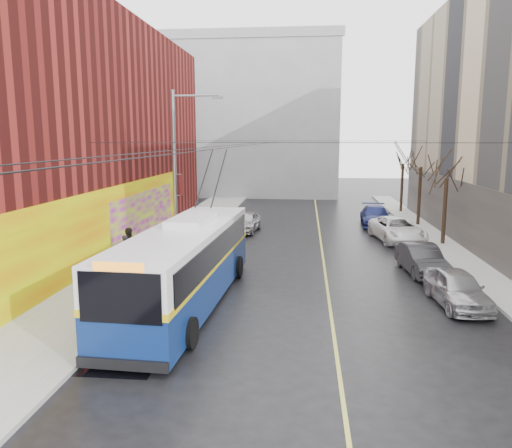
{
  "coord_description": "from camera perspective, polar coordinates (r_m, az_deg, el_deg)",
  "views": [
    {
      "loc": [
        0.46,
        -15.33,
        6.57
      ],
      "look_at": [
        -1.85,
        7.81,
        2.58
      ],
      "focal_mm": 35.0,
      "sensor_mm": 36.0,
      "label": 1
    }
  ],
  "objects": [
    {
      "name": "building_left",
      "position": [
        33.62,
        -23.95,
        9.63
      ],
      "size": [
        12.11,
        36.0,
        14.0
      ],
      "color": "#521210",
      "rests_on": "ground"
    },
    {
      "name": "following_car",
      "position": [
        35.55,
        -1.19,
        0.28
      ],
      "size": [
        2.13,
        4.43,
        1.46
      ],
      "primitive_type": "imported",
      "rotation": [
        0.0,
        0.0,
        -0.1
      ],
      "color": "#A4A3A7",
      "rests_on": "ground"
    },
    {
      "name": "tree_near",
      "position": [
        32.51,
        21.05,
        6.29
      ],
      "size": [
        3.2,
        3.2,
        6.4
      ],
      "color": "black",
      "rests_on": "ground"
    },
    {
      "name": "ground",
      "position": [
        16.69,
        3.75,
        -13.48
      ],
      "size": [
        140.0,
        140.0,
        0.0
      ],
      "primitive_type": "plane",
      "color": "black",
      "rests_on": "ground"
    },
    {
      "name": "tree_mid",
      "position": [
        39.29,
        18.4,
        7.33
      ],
      "size": [
        3.2,
        3.2,
        6.68
      ],
      "color": "black",
      "rests_on": "ground"
    },
    {
      "name": "tree_far",
      "position": [
        46.15,
        16.5,
        7.57
      ],
      "size": [
        3.2,
        3.2,
        6.57
      ],
      "color": "black",
      "rests_on": "ground"
    },
    {
      "name": "parked_car_a",
      "position": [
        21.45,
        22.0,
        -6.82
      ],
      "size": [
        2.01,
        4.35,
        1.44
      ],
      "primitive_type": "imported",
      "rotation": [
        0.0,
        0.0,
        0.07
      ],
      "color": "#ACADB1",
      "rests_on": "ground"
    },
    {
      "name": "parked_car_c",
      "position": [
        33.48,
        15.84,
        -0.6
      ],
      "size": [
        3.35,
        5.88,
        1.55
      ],
      "primitive_type": "imported",
      "rotation": [
        0.0,
        0.0,
        0.15
      ],
      "color": "white",
      "rests_on": "ground"
    },
    {
      "name": "pigeons_flying",
      "position": [
        25.43,
        -1.11,
        11.6
      ],
      "size": [
        1.47,
        4.28,
        1.81
      ],
      "color": "slate"
    },
    {
      "name": "catenary_wires",
      "position": [
        30.25,
        0.0,
        9.13
      ],
      "size": [
        18.0,
        60.0,
        0.22
      ],
      "color": "black"
    },
    {
      "name": "building_far",
      "position": [
        60.71,
        -0.43,
        12.05
      ],
      "size": [
        20.5,
        12.1,
        18.0
      ],
      "color": "gray",
      "rests_on": "ground"
    },
    {
      "name": "pedestrian_c",
      "position": [
        27.05,
        -10.74,
        -2.46
      ],
      "size": [
        1.17,
        0.98,
        1.57
      ],
      "primitive_type": "imported",
      "rotation": [
        0.0,
        0.0,
        2.67
      ],
      "color": "black",
      "rests_on": "sidewalk_left"
    },
    {
      "name": "trolleybus",
      "position": [
        20.02,
        -8.06,
        -4.51
      ],
      "size": [
        3.46,
        12.86,
        6.04
      ],
      "rotation": [
        0.0,
        0.0,
        -0.05
      ],
      "color": "navy",
      "rests_on": "ground"
    },
    {
      "name": "sidewalk_right",
      "position": [
        29.36,
        22.49,
        -3.8
      ],
      "size": [
        2.0,
        60.0,
        0.15
      ],
      "primitive_type": "cube",
      "color": "gray",
      "rests_on": "ground"
    },
    {
      "name": "puddle",
      "position": [
        16.65,
        -14.59,
        -13.83
      ],
      "size": [
        2.49,
        3.67,
        0.01
      ],
      "primitive_type": "cube",
      "color": "black",
      "rests_on": "ground"
    },
    {
      "name": "parked_car_b",
      "position": [
        25.85,
        18.4,
        -3.86
      ],
      "size": [
        1.94,
        4.48,
        1.43
      ],
      "primitive_type": "imported",
      "rotation": [
        0.0,
        0.0,
        0.1
      ],
      "color": "#2A2A2D",
      "rests_on": "ground"
    },
    {
      "name": "streetlight_pole",
      "position": [
        26.23,
        -8.94,
        5.86
      ],
      "size": [
        2.65,
        0.6,
        9.0
      ],
      "color": "slate",
      "rests_on": "ground"
    },
    {
      "name": "parked_car_d",
      "position": [
        39.1,
        13.49,
        0.91
      ],
      "size": [
        2.33,
        5.25,
        1.5
      ],
      "primitive_type": "imported",
      "rotation": [
        0.0,
        0.0,
        -0.05
      ],
      "color": "navy",
      "rests_on": "ground"
    },
    {
      "name": "pedestrian_a",
      "position": [
        26.03,
        -14.57,
        -3.02
      ],
      "size": [
        0.39,
        0.59,
        1.62
      ],
      "primitive_type": "imported",
      "rotation": [
        0.0,
        0.0,
        1.57
      ],
      "color": "black",
      "rests_on": "sidewalk_left"
    },
    {
      "name": "pedestrian_b",
      "position": [
        26.54,
        -14.2,
        -2.44
      ],
      "size": [
        1.02,
        1.13,
        1.92
      ],
      "primitive_type": "imported",
      "rotation": [
        0.0,
        0.0,
        1.2
      ],
      "color": "black",
      "rests_on": "sidewalk_left"
    },
    {
      "name": "lane_line",
      "position": [
        30.07,
        7.54,
        -2.96
      ],
      "size": [
        0.12,
        50.0,
        0.01
      ],
      "primitive_type": "cube",
      "color": "#BFB74C",
      "rests_on": "ground"
    },
    {
      "name": "sidewalk_left",
      "position": [
        29.34,
        -11.24,
        -3.24
      ],
      "size": [
        4.0,
        60.0,
        0.15
      ],
      "primitive_type": "cube",
      "color": "gray",
      "rests_on": "ground"
    }
  ]
}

